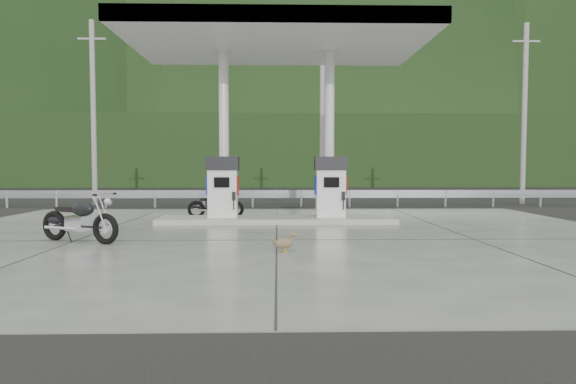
{
  "coord_description": "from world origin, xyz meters",
  "views": [
    {
      "loc": [
        0.02,
        -11.76,
        1.67
      ],
      "look_at": [
        0.3,
        1.0,
        1.0
      ],
      "focal_mm": 30.0,
      "sensor_mm": 36.0,
      "label": 1
    }
  ],
  "objects_px": {
    "motorcycle_left": "(79,220)",
    "duck": "(284,244)",
    "gas_pump_right": "(331,187)",
    "motorcycle_right": "(216,206)",
    "gas_pump_left": "(223,187)"
  },
  "relations": [
    {
      "from": "gas_pump_right",
      "to": "duck",
      "type": "xyz_separation_m",
      "value": [
        -1.46,
        -5.04,
        -0.89
      ]
    },
    {
      "from": "gas_pump_right",
      "to": "motorcycle_left",
      "type": "xyz_separation_m",
      "value": [
        -5.93,
        -3.69,
        -0.57
      ]
    },
    {
      "from": "motorcycle_left",
      "to": "motorcycle_right",
      "type": "height_order",
      "value": "motorcycle_left"
    },
    {
      "from": "motorcycle_right",
      "to": "duck",
      "type": "distance_m",
      "value": 6.65
    },
    {
      "from": "motorcycle_left",
      "to": "duck",
      "type": "relative_size",
      "value": 4.39
    },
    {
      "from": "gas_pump_left",
      "to": "duck",
      "type": "height_order",
      "value": "gas_pump_left"
    },
    {
      "from": "motorcycle_right",
      "to": "duck",
      "type": "relative_size",
      "value": 3.7
    },
    {
      "from": "gas_pump_right",
      "to": "motorcycle_right",
      "type": "distance_m",
      "value": 3.85
    },
    {
      "from": "duck",
      "to": "motorcycle_left",
      "type": "bearing_deg",
      "value": 145.8
    },
    {
      "from": "motorcycle_left",
      "to": "duck",
      "type": "height_order",
      "value": "motorcycle_left"
    },
    {
      "from": "motorcycle_left",
      "to": "motorcycle_right",
      "type": "bearing_deg",
      "value": 88.6
    },
    {
      "from": "gas_pump_right",
      "to": "motorcycle_left",
      "type": "bearing_deg",
      "value": -148.11
    },
    {
      "from": "motorcycle_right",
      "to": "motorcycle_left",
      "type": "bearing_deg",
      "value": -117.35
    },
    {
      "from": "motorcycle_left",
      "to": "motorcycle_right",
      "type": "relative_size",
      "value": 1.19
    },
    {
      "from": "motorcycle_right",
      "to": "duck",
      "type": "xyz_separation_m",
      "value": [
        2.11,
        -6.3,
        -0.24
      ]
    }
  ]
}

